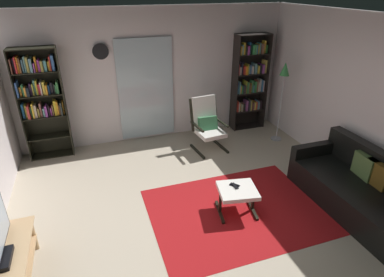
# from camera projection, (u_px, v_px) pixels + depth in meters

# --- Properties ---
(ground_plane) EXTENTS (7.02, 7.02, 0.00)m
(ground_plane) POSITION_uv_depth(u_px,v_px,m) (206.00, 219.00, 4.43)
(ground_plane) COLOR #BDAF97
(wall_back) EXTENTS (5.60, 0.06, 2.60)m
(wall_back) POSITION_uv_depth(u_px,v_px,m) (155.00, 76.00, 6.32)
(wall_back) COLOR silver
(wall_back) RESTS_ON ground
(wall_right) EXTENTS (0.06, 6.00, 2.60)m
(wall_right) POSITION_uv_depth(u_px,v_px,m) (381.00, 109.00, 4.64)
(wall_right) COLOR silver
(wall_right) RESTS_ON ground
(glass_door_panel) EXTENTS (1.10, 0.01, 2.00)m
(glass_door_panel) POSITION_uv_depth(u_px,v_px,m) (146.00, 90.00, 6.31)
(glass_door_panel) COLOR silver
(area_rug) EXTENTS (2.44, 1.85, 0.01)m
(area_rug) POSITION_uv_depth(u_px,v_px,m) (236.00, 211.00, 4.59)
(area_rug) COLOR #A51519
(area_rug) RESTS_ON ground
(tv_stand) EXTENTS (0.49, 1.31, 0.47)m
(tv_stand) POSITION_uv_depth(u_px,v_px,m) (5.00, 274.00, 3.22)
(tv_stand) COLOR tan
(tv_stand) RESTS_ON ground
(bookshelf_near_tv) EXTENTS (0.75, 0.30, 2.01)m
(bookshelf_near_tv) POSITION_uv_depth(u_px,v_px,m) (41.00, 96.00, 5.58)
(bookshelf_near_tv) COLOR black
(bookshelf_near_tv) RESTS_ON ground
(bookshelf_near_sofa) EXTENTS (0.73, 0.30, 2.04)m
(bookshelf_near_sofa) POSITION_uv_depth(u_px,v_px,m) (249.00, 80.00, 6.82)
(bookshelf_near_sofa) COLOR black
(bookshelf_near_sofa) RESTS_ON ground
(leather_sofa) EXTENTS (0.90, 1.98, 0.83)m
(leather_sofa) POSITION_uv_depth(u_px,v_px,m) (361.00, 190.00, 4.55)
(leather_sofa) COLOR black
(leather_sofa) RESTS_ON ground
(lounge_armchair) EXTENTS (0.63, 0.71, 1.02)m
(lounge_armchair) POSITION_uv_depth(u_px,v_px,m) (207.00, 123.00, 6.13)
(lounge_armchair) COLOR black
(lounge_armchair) RESTS_ON ground
(ottoman) EXTENTS (0.60, 0.57, 0.40)m
(ottoman) POSITION_uv_depth(u_px,v_px,m) (237.00, 193.00, 4.44)
(ottoman) COLOR white
(ottoman) RESTS_ON ground
(tv_remote) EXTENTS (0.04, 0.15, 0.02)m
(tv_remote) POSITION_uv_depth(u_px,v_px,m) (235.00, 186.00, 4.45)
(tv_remote) COLOR black
(tv_remote) RESTS_ON ottoman
(cell_phone) EXTENTS (0.14, 0.15, 0.01)m
(cell_phone) POSITION_uv_depth(u_px,v_px,m) (235.00, 185.00, 4.47)
(cell_phone) COLOR black
(cell_phone) RESTS_ON ottoman
(floor_lamp_by_shelf) EXTENTS (0.22, 0.22, 1.62)m
(floor_lamp_by_shelf) POSITION_uv_depth(u_px,v_px,m) (284.00, 79.00, 6.13)
(floor_lamp_by_shelf) COLOR #A5A5AD
(floor_lamp_by_shelf) RESTS_ON ground
(wall_clock) EXTENTS (0.29, 0.03, 0.29)m
(wall_clock) POSITION_uv_depth(u_px,v_px,m) (101.00, 51.00, 5.72)
(wall_clock) COLOR silver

